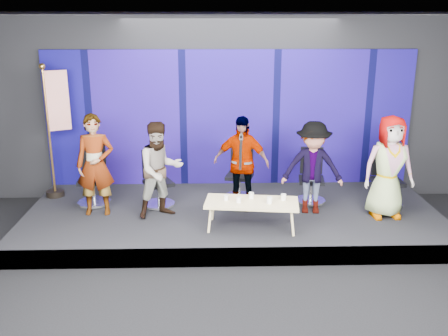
{
  "coord_description": "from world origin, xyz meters",
  "views": [
    {
      "loc": [
        -0.37,
        -5.5,
        3.49
      ],
      "look_at": [
        -0.15,
        2.4,
        1.08
      ],
      "focal_mm": 40.0,
      "sensor_mm": 36.0,
      "label": 1
    }
  ],
  "objects_px": {
    "chair_e": "(386,187)",
    "panelist_c": "(241,163)",
    "mug_b": "(239,200)",
    "mug_c": "(251,195)",
    "panelist_d": "(313,168)",
    "mug_a": "(226,198)",
    "chair_c": "(240,181)",
    "panelist_b": "(160,170)",
    "chair_a": "(94,185)",
    "mug_e": "(283,197)",
    "panelist_a": "(95,165)",
    "flag_stand": "(56,128)",
    "coffee_table": "(252,203)",
    "mug_d": "(269,200)",
    "chair_b": "(158,188)",
    "panelist_e": "(389,167)",
    "chair_d": "(311,185)"
  },
  "relations": [
    {
      "from": "panelist_b",
      "to": "chair_c",
      "type": "distance_m",
      "value": 1.64
    },
    {
      "from": "panelist_c",
      "to": "chair_e",
      "type": "bearing_deg",
      "value": 15.68
    },
    {
      "from": "panelist_d",
      "to": "mug_a",
      "type": "xyz_separation_m",
      "value": [
        -1.45,
        -0.58,
        -0.3
      ]
    },
    {
      "from": "panelist_d",
      "to": "flag_stand",
      "type": "height_order",
      "value": "flag_stand"
    },
    {
      "from": "chair_e",
      "to": "panelist_c",
      "type": "bearing_deg",
      "value": 178.74
    },
    {
      "from": "chair_c",
      "to": "panelist_d",
      "type": "height_order",
      "value": "panelist_d"
    },
    {
      "from": "panelist_c",
      "to": "mug_d",
      "type": "xyz_separation_m",
      "value": [
        0.38,
        -0.94,
        -0.32
      ]
    },
    {
      "from": "chair_a",
      "to": "panelist_d",
      "type": "xyz_separation_m",
      "value": [
        3.75,
        -0.5,
        0.44
      ]
    },
    {
      "from": "panelist_b",
      "to": "chair_c",
      "type": "bearing_deg",
      "value": 6.01
    },
    {
      "from": "chair_c",
      "to": "mug_e",
      "type": "height_order",
      "value": "chair_c"
    },
    {
      "from": "panelist_d",
      "to": "mug_e",
      "type": "height_order",
      "value": "panelist_d"
    },
    {
      "from": "chair_e",
      "to": "mug_d",
      "type": "distance_m",
      "value": 2.38
    },
    {
      "from": "chair_e",
      "to": "mug_a",
      "type": "relative_size",
      "value": 12.5
    },
    {
      "from": "panelist_e",
      "to": "panelist_a",
      "type": "bearing_deg",
      "value": 174.65
    },
    {
      "from": "panelist_e",
      "to": "mug_e",
      "type": "distance_m",
      "value": 1.83
    },
    {
      "from": "chair_b",
      "to": "chair_c",
      "type": "distance_m",
      "value": 1.49
    },
    {
      "from": "panelist_e",
      "to": "mug_a",
      "type": "bearing_deg",
      "value": -174.41
    },
    {
      "from": "panelist_c",
      "to": "mug_e",
      "type": "xyz_separation_m",
      "value": [
        0.61,
        -0.81,
        -0.32
      ]
    },
    {
      "from": "chair_c",
      "to": "chair_e",
      "type": "xyz_separation_m",
      "value": [
        2.52,
        -0.45,
        0.02
      ]
    },
    {
      "from": "panelist_c",
      "to": "chair_e",
      "type": "xyz_separation_m",
      "value": [
        2.54,
        0.05,
        -0.47
      ]
    },
    {
      "from": "chair_a",
      "to": "mug_b",
      "type": "xyz_separation_m",
      "value": [
        2.49,
        -1.19,
        0.14
      ]
    },
    {
      "from": "mug_c",
      "to": "chair_e",
      "type": "bearing_deg",
      "value": 17.77
    },
    {
      "from": "panelist_e",
      "to": "mug_b",
      "type": "bearing_deg",
      "value": -171.5
    },
    {
      "from": "panelist_d",
      "to": "mug_d",
      "type": "height_order",
      "value": "panelist_d"
    },
    {
      "from": "chair_b",
      "to": "mug_b",
      "type": "bearing_deg",
      "value": -63.46
    },
    {
      "from": "chair_d",
      "to": "mug_b",
      "type": "distance_m",
      "value": 1.8
    },
    {
      "from": "chair_d",
      "to": "mug_c",
      "type": "xyz_separation_m",
      "value": [
        -1.15,
        -1.0,
        0.17
      ]
    },
    {
      "from": "mug_b",
      "to": "mug_c",
      "type": "relative_size",
      "value": 0.89
    },
    {
      "from": "coffee_table",
      "to": "mug_c",
      "type": "height_order",
      "value": "mug_c"
    },
    {
      "from": "panelist_a",
      "to": "mug_b",
      "type": "distance_m",
      "value": 2.45
    },
    {
      "from": "chair_a",
      "to": "panelist_c",
      "type": "xyz_separation_m",
      "value": [
        2.58,
        -0.29,
        0.47
      ]
    },
    {
      "from": "chair_d",
      "to": "coffee_table",
      "type": "distance_m",
      "value": 1.62
    },
    {
      "from": "chair_c",
      "to": "mug_a",
      "type": "xyz_separation_m",
      "value": [
        -0.29,
        -1.3,
        0.15
      ]
    },
    {
      "from": "chair_a",
      "to": "mug_b",
      "type": "relative_size",
      "value": 12.37
    },
    {
      "from": "mug_d",
      "to": "flag_stand",
      "type": "bearing_deg",
      "value": 155.48
    },
    {
      "from": "panelist_b",
      "to": "mug_a",
      "type": "distance_m",
      "value": 1.2
    },
    {
      "from": "chair_a",
      "to": "mug_b",
      "type": "height_order",
      "value": "chair_a"
    },
    {
      "from": "panelist_a",
      "to": "chair_b",
      "type": "bearing_deg",
      "value": 16.96
    },
    {
      "from": "panelist_b",
      "to": "panelist_e",
      "type": "height_order",
      "value": "panelist_e"
    },
    {
      "from": "panelist_e",
      "to": "mug_d",
      "type": "bearing_deg",
      "value": -167.81
    },
    {
      "from": "mug_e",
      "to": "chair_b",
      "type": "bearing_deg",
      "value": 154.43
    },
    {
      "from": "mug_d",
      "to": "flag_stand",
      "type": "relative_size",
      "value": 0.04
    },
    {
      "from": "panelist_b",
      "to": "mug_a",
      "type": "bearing_deg",
      "value": -49.58
    },
    {
      "from": "chair_a",
      "to": "chair_e",
      "type": "xyz_separation_m",
      "value": [
        5.12,
        -0.24,
        0.0
      ]
    },
    {
      "from": "chair_a",
      "to": "chair_b",
      "type": "height_order",
      "value": "chair_a"
    },
    {
      "from": "mug_b",
      "to": "mug_d",
      "type": "bearing_deg",
      "value": -5.31
    },
    {
      "from": "panelist_d",
      "to": "mug_a",
      "type": "relative_size",
      "value": 18.66
    },
    {
      "from": "panelist_c",
      "to": "mug_a",
      "type": "distance_m",
      "value": 0.9
    },
    {
      "from": "mug_c",
      "to": "mug_e",
      "type": "relative_size",
      "value": 0.99
    },
    {
      "from": "panelist_b",
      "to": "chair_d",
      "type": "bearing_deg",
      "value": -12.25
    }
  ]
}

